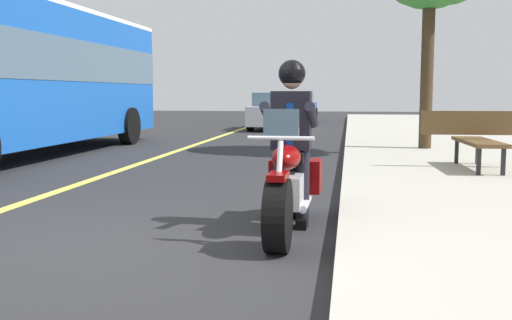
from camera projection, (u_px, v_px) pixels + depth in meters
ground_plane at (117, 246)px, 5.48m from camera, size 80.00×80.00×0.00m
motorcycle_main at (289, 187)px, 6.05m from camera, size 2.21×0.60×1.26m
rider_main at (291, 128)px, 6.17m from camera, size 0.62×0.55×1.74m
bus_near at (13, 70)px, 12.73m from camera, size 11.05×2.70×3.30m
car_silver at (278, 111)px, 22.97m from camera, size 4.60×1.92×1.40m
car_dark at (296, 107)px, 29.22m from camera, size 4.60×1.92×1.40m
bench_sidewalk at (478, 135)px, 9.87m from camera, size 1.82×1.80×0.95m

